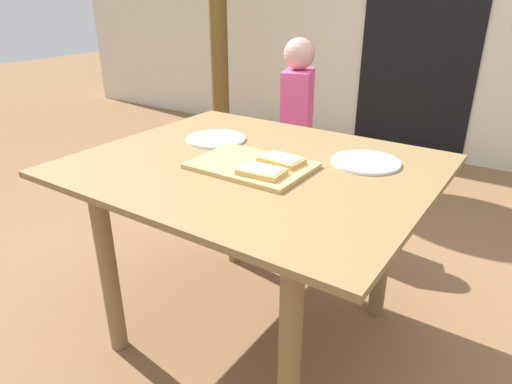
{
  "coord_description": "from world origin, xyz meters",
  "views": [
    {
      "loc": [
        0.82,
        -1.2,
        1.25
      ],
      "look_at": [
        0.01,
        0.0,
        0.6
      ],
      "focal_mm": 31.84,
      "sensor_mm": 36.0,
      "label": 1
    }
  ],
  "objects_px": {
    "plate_white_right": "(366,162)",
    "child_left": "(297,126)",
    "pizza_slice_near_right": "(262,171)",
    "pizza_slice_far_right": "(282,160)",
    "plate_white_left": "(216,139)",
    "dining_table": "(253,195)",
    "cutting_board": "(251,166)"
  },
  "relations": [
    {
      "from": "cutting_board",
      "to": "pizza_slice_far_right",
      "type": "distance_m",
      "value": 0.1
    },
    {
      "from": "dining_table",
      "to": "child_left",
      "type": "bearing_deg",
      "value": 109.93
    },
    {
      "from": "dining_table",
      "to": "pizza_slice_near_right",
      "type": "distance_m",
      "value": 0.21
    },
    {
      "from": "cutting_board",
      "to": "plate_white_right",
      "type": "distance_m",
      "value": 0.39
    },
    {
      "from": "cutting_board",
      "to": "plate_white_left",
      "type": "height_order",
      "value": "cutting_board"
    },
    {
      "from": "cutting_board",
      "to": "pizza_slice_near_right",
      "type": "bearing_deg",
      "value": -37.44
    },
    {
      "from": "pizza_slice_far_right",
      "to": "plate_white_left",
      "type": "height_order",
      "value": "pizza_slice_far_right"
    },
    {
      "from": "pizza_slice_near_right",
      "to": "plate_white_left",
      "type": "bearing_deg",
      "value": 147.6
    },
    {
      "from": "plate_white_right",
      "to": "child_left",
      "type": "bearing_deg",
      "value": 133.72
    },
    {
      "from": "dining_table",
      "to": "plate_white_right",
      "type": "relative_size",
      "value": 5.05
    },
    {
      "from": "child_left",
      "to": "plate_white_right",
      "type": "bearing_deg",
      "value": -46.28
    },
    {
      "from": "pizza_slice_near_right",
      "to": "pizza_slice_far_right",
      "type": "bearing_deg",
      "value": 90.85
    },
    {
      "from": "plate_white_right",
      "to": "child_left",
      "type": "relative_size",
      "value": 0.22
    },
    {
      "from": "cutting_board",
      "to": "child_left",
      "type": "bearing_deg",
      "value": 110.26
    },
    {
      "from": "dining_table",
      "to": "cutting_board",
      "type": "relative_size",
      "value": 3.08
    },
    {
      "from": "plate_white_right",
      "to": "plate_white_left",
      "type": "relative_size",
      "value": 1.0
    },
    {
      "from": "plate_white_right",
      "to": "plate_white_left",
      "type": "height_order",
      "value": "same"
    },
    {
      "from": "pizza_slice_far_right",
      "to": "plate_white_right",
      "type": "xyz_separation_m",
      "value": [
        0.22,
        0.19,
        -0.02
      ]
    },
    {
      "from": "plate_white_left",
      "to": "pizza_slice_far_right",
      "type": "bearing_deg",
      "value": -16.78
    },
    {
      "from": "plate_white_left",
      "to": "pizza_slice_near_right",
      "type": "bearing_deg",
      "value": -32.4
    },
    {
      "from": "plate_white_right",
      "to": "plate_white_left",
      "type": "xyz_separation_m",
      "value": [
        -0.59,
        -0.08,
        0.0
      ]
    },
    {
      "from": "dining_table",
      "to": "pizza_slice_near_right",
      "type": "bearing_deg",
      "value": -45.63
    },
    {
      "from": "child_left",
      "to": "plate_white_left",
      "type": "bearing_deg",
      "value": -86.15
    },
    {
      "from": "dining_table",
      "to": "plate_white_right",
      "type": "distance_m",
      "value": 0.4
    },
    {
      "from": "cutting_board",
      "to": "pizza_slice_far_right",
      "type": "height_order",
      "value": "pizza_slice_far_right"
    },
    {
      "from": "pizza_slice_far_right",
      "to": "cutting_board",
      "type": "bearing_deg",
      "value": -142.15
    },
    {
      "from": "pizza_slice_far_right",
      "to": "plate_white_left",
      "type": "bearing_deg",
      "value": 163.22
    },
    {
      "from": "pizza_slice_near_right",
      "to": "child_left",
      "type": "xyz_separation_m",
      "value": [
        -0.42,
        0.98,
        -0.15
      ]
    },
    {
      "from": "pizza_slice_near_right",
      "to": "child_left",
      "type": "relative_size",
      "value": 0.14
    },
    {
      "from": "cutting_board",
      "to": "child_left",
      "type": "xyz_separation_m",
      "value": [
        -0.34,
        0.92,
        -0.13
      ]
    },
    {
      "from": "pizza_slice_far_right",
      "to": "plate_white_right",
      "type": "relative_size",
      "value": 0.63
    },
    {
      "from": "pizza_slice_near_right",
      "to": "child_left",
      "type": "height_order",
      "value": "child_left"
    }
  ]
}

